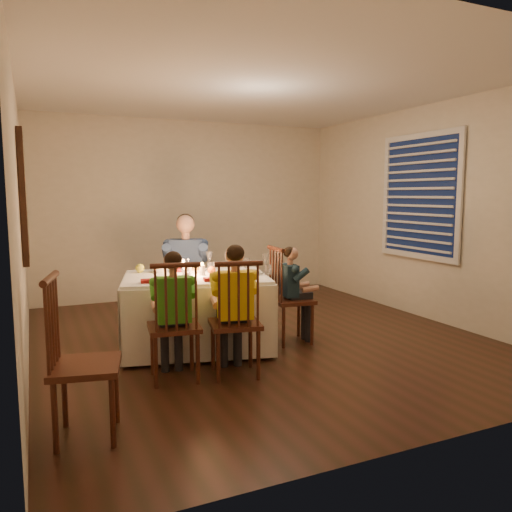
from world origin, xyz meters
name	(u,v)px	position (x,y,z in m)	size (l,w,h in m)	color
ground	(260,338)	(0.00, 0.00, 0.00)	(5.00, 5.00, 0.00)	black
wall_left	(20,221)	(-2.25, 0.00, 1.30)	(0.02, 5.00, 2.60)	beige
wall_right	(427,213)	(2.25, 0.00, 1.30)	(0.02, 5.00, 2.60)	beige
wall_back	(190,209)	(0.00, 2.50, 1.30)	(4.50, 0.02, 2.60)	beige
ceiling	(260,87)	(0.00, 0.00, 2.60)	(5.00, 5.00, 0.00)	white
dining_table	(196,297)	(-0.72, -0.07, 0.52)	(1.61, 1.32, 0.71)	white
chair_adult	(187,328)	(-0.59, 0.72, 0.00)	(0.41, 0.39, 1.00)	#391C0F
chair_near_left	(175,379)	(-1.14, -0.79, 0.00)	(0.41, 0.39, 1.00)	#391C0F
chair_near_right	(235,375)	(-0.64, -0.90, 0.00)	(0.41, 0.39, 1.00)	#391C0F
chair_end	(291,342)	(0.24, -0.26, 0.00)	(0.41, 0.39, 1.00)	#391C0F
chair_extra	(89,436)	(-1.90, -1.54, 0.00)	(0.43, 0.41, 1.05)	#391C0F
adult	(187,328)	(-0.59, 0.72, 0.00)	(0.49, 0.45, 1.31)	navy
child_green	(175,379)	(-1.14, -0.79, 0.00)	(0.36, 0.33, 1.07)	green
child_yellow	(235,375)	(-0.64, -0.90, 0.00)	(0.38, 0.35, 1.12)	yellow
child_teal	(291,342)	(0.24, -0.26, 0.00)	(0.31, 0.29, 1.00)	#172B39
setting_adult	(193,270)	(-0.66, 0.21, 0.75)	(0.26, 0.26, 0.02)	white
setting_green	(167,281)	(-1.07, -0.31, 0.75)	(0.26, 0.26, 0.02)	white
setting_yellow	(229,279)	(-0.52, -0.45, 0.75)	(0.26, 0.26, 0.02)	white
setting_teal	(250,273)	(-0.20, -0.20, 0.75)	(0.26, 0.26, 0.02)	white
candle_left	(189,271)	(-0.79, -0.05, 0.79)	(0.06, 0.06, 0.10)	silver
candle_right	(202,270)	(-0.66, -0.08, 0.79)	(0.06, 0.06, 0.10)	silver
squash	(140,268)	(-1.18, 0.34, 0.78)	(0.09, 0.09, 0.09)	yellow
orange_fruit	(212,270)	(-0.55, -0.06, 0.78)	(0.08, 0.08, 0.08)	orange
serving_bowl	(159,270)	(-0.99, 0.30, 0.76)	(0.19, 0.19, 0.05)	white
wall_mirror	(24,197)	(-2.22, 0.30, 1.50)	(0.06, 0.95, 1.15)	black
window_blinds	(419,196)	(2.21, 0.10, 1.50)	(0.07, 1.34, 1.54)	#0D1735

